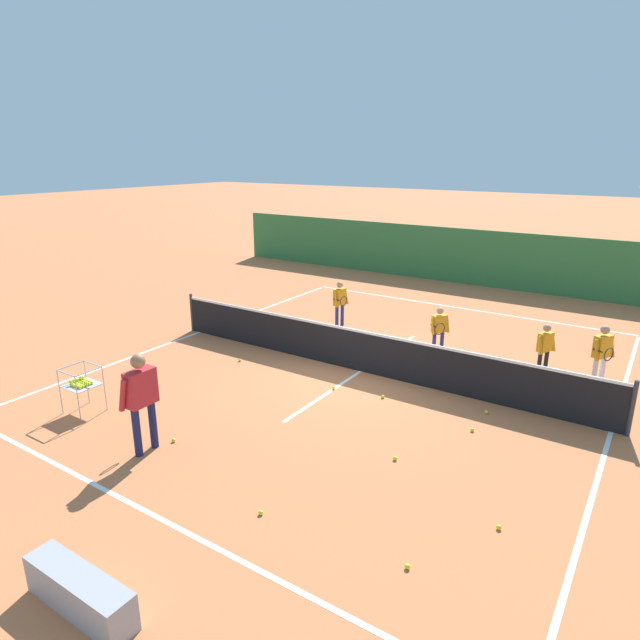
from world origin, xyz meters
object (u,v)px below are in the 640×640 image
(tennis_ball_4, at_px, (486,412))
(instructor, at_px, (141,394))
(tennis_net, at_px, (361,351))
(tennis_ball_7, at_px, (334,388))
(tennis_ball_9, at_px, (131,384))
(tennis_ball_2, at_px, (395,458))
(tennis_ball_3, at_px, (383,397))
(student_2, at_px, (545,346))
(tennis_ball_11, at_px, (472,430))
(tennis_ball_1, at_px, (407,566))
(courtside_bench, at_px, (80,592))
(student_0, at_px, (340,300))
(student_1, at_px, (439,327))
(student_3, at_px, (602,351))
(ball_cart, at_px, (81,383))
(tennis_ball_5, at_px, (174,440))
(tennis_ball_8, at_px, (261,513))
(tennis_ball_10, at_px, (499,527))
(tennis_ball_6, at_px, (240,360))

(tennis_ball_4, bearing_deg, instructor, -134.27)
(tennis_net, bearing_deg, tennis_ball_7, -89.46)
(tennis_ball_7, xyz_separation_m, tennis_ball_9, (-3.70, -2.20, 0.00))
(tennis_ball_2, distance_m, tennis_ball_3, 2.31)
(instructor, xyz_separation_m, student_2, (4.78, 6.89, -0.31))
(tennis_ball_4, bearing_deg, tennis_ball_11, -89.84)
(tennis_ball_1, xyz_separation_m, courtside_bench, (-2.70, -2.49, 0.20))
(student_0, bearing_deg, tennis_ball_9, -104.86)
(student_1, xyz_separation_m, tennis_ball_9, (-4.76, -5.28, -0.70))
(student_0, height_order, student_3, student_3)
(tennis_ball_7, distance_m, courtside_bench, 6.39)
(ball_cart, distance_m, tennis_ball_9, 1.41)
(tennis_ball_5, distance_m, courtside_bench, 3.56)
(student_1, bearing_deg, student_3, 1.51)
(ball_cart, height_order, tennis_ball_2, ball_cart)
(instructor, distance_m, tennis_ball_11, 5.71)
(tennis_ball_3, xyz_separation_m, tennis_ball_9, (-4.75, -2.39, 0.00))
(tennis_ball_8, xyz_separation_m, courtside_bench, (-0.60, -2.31, 0.20))
(tennis_ball_5, relative_size, tennis_ball_10, 1.00)
(student_2, xyz_separation_m, tennis_ball_5, (-4.63, -6.45, -0.69))
(student_2, distance_m, student_3, 1.11)
(tennis_ball_3, bearing_deg, tennis_ball_9, -153.30)
(tennis_ball_5, bearing_deg, tennis_ball_8, -15.65)
(student_0, relative_size, tennis_ball_2, 19.25)
(tennis_ball_3, relative_size, courtside_bench, 0.05)
(student_2, xyz_separation_m, tennis_ball_8, (-2.14, -7.15, -0.69))
(tennis_ball_5, distance_m, tennis_ball_9, 2.79)
(student_0, bearing_deg, tennis_ball_2, -51.39)
(student_2, xyz_separation_m, tennis_ball_1, (-0.04, -6.97, -0.69))
(instructor, relative_size, student_0, 1.31)
(tennis_ball_1, relative_size, tennis_ball_6, 1.00)
(tennis_ball_3, height_order, tennis_ball_7, same)
(tennis_net, bearing_deg, student_3, 23.52)
(tennis_ball_5, xyz_separation_m, tennis_ball_11, (4.16, 3.17, 0.00))
(tennis_ball_1, distance_m, tennis_ball_10, 1.49)
(tennis_net, distance_m, tennis_ball_9, 5.02)
(student_3, relative_size, courtside_bench, 0.90)
(tennis_net, relative_size, tennis_ball_4, 158.06)
(tennis_ball_7, bearing_deg, tennis_ball_9, -149.29)
(student_3, distance_m, tennis_ball_3, 4.69)
(ball_cart, xyz_separation_m, tennis_ball_8, (4.79, -0.56, -0.55))
(tennis_net, xyz_separation_m, student_2, (3.49, 1.94, 0.22))
(tennis_net, bearing_deg, tennis_ball_4, -9.81)
(student_2, distance_m, tennis_ball_3, 3.86)
(tennis_ball_2, height_order, tennis_ball_10, same)
(tennis_ball_6, relative_size, tennis_ball_10, 1.00)
(student_3, distance_m, tennis_ball_11, 3.78)
(tennis_ball_6, distance_m, courtside_bench, 7.33)
(tennis_ball_9, height_order, tennis_ball_10, same)
(tennis_ball_3, distance_m, tennis_ball_10, 4.13)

